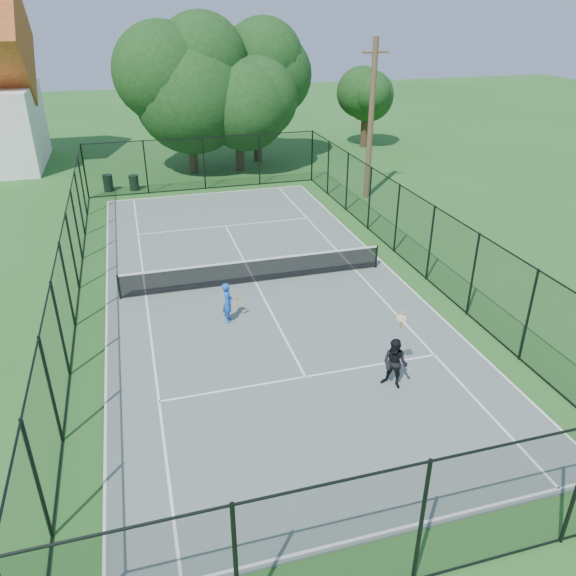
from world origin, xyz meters
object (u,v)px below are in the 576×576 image
object	(u,v)px
utility_pole	(371,120)
player_black	(395,364)
trash_bin_right	(134,183)
player_blue	(228,302)
tennis_net	(255,270)
trash_bin_left	(108,183)

from	to	relation	value
utility_pole	player_black	bearing A→B (deg)	-110.56
trash_bin_right	player_black	world-z (taller)	player_black
utility_pole	player_blue	world-z (taller)	utility_pole
tennis_net	trash_bin_left	xyz separation A→B (m)	(-5.41, 14.09, -0.10)
trash_bin_right	player_blue	world-z (taller)	player_blue
utility_pole	trash_bin_left	bearing A→B (deg)	159.75
trash_bin_left	tennis_net	bearing A→B (deg)	-68.98
trash_bin_left	player_blue	distance (m)	17.18
utility_pole	player_blue	bearing A→B (deg)	-130.44
utility_pole	trash_bin_right	bearing A→B (deg)	158.33
trash_bin_left	trash_bin_right	xyz separation A→B (m)	(1.43, -0.17, -0.05)
trash_bin_right	player_black	size ratio (longest dim) A/B	0.40
trash_bin_left	player_black	distance (m)	22.88
tennis_net	trash_bin_right	world-z (taller)	tennis_net
trash_bin_left	trash_bin_right	bearing A→B (deg)	-6.97
tennis_net	trash_bin_right	distance (m)	14.48
utility_pole	tennis_net	bearing A→B (deg)	-133.02
player_blue	player_black	xyz separation A→B (m)	(3.74, -4.84, 0.05)
trash_bin_left	player_black	size ratio (longest dim) A/B	0.45
utility_pole	player_blue	distance (m)	15.66
tennis_net	player_black	bearing A→B (deg)	-73.47
tennis_net	trash_bin_right	size ratio (longest dim) A/B	11.75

